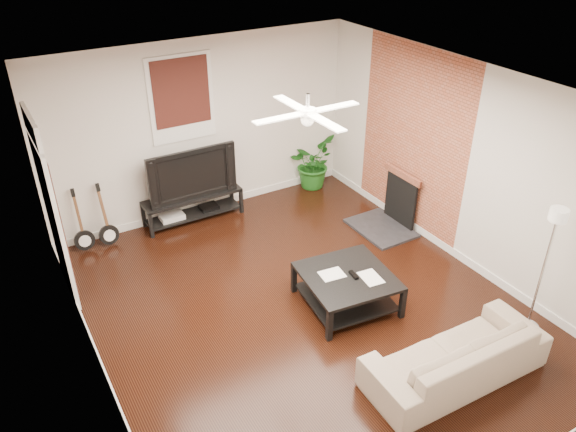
% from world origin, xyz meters
% --- Properties ---
extents(room, '(5.01, 6.01, 2.81)m').
position_xyz_m(room, '(0.00, 0.00, 1.40)').
color(room, black).
rests_on(room, ground).
extents(brick_accent, '(0.02, 2.20, 2.80)m').
position_xyz_m(brick_accent, '(2.49, 1.00, 1.40)').
color(brick_accent, '#AC5537').
rests_on(brick_accent, floor).
extents(fireplace, '(0.80, 1.10, 0.92)m').
position_xyz_m(fireplace, '(2.20, 1.00, 0.46)').
color(fireplace, black).
rests_on(fireplace, floor).
extents(window_back, '(1.00, 0.06, 1.30)m').
position_xyz_m(window_back, '(-0.30, 2.97, 1.95)').
color(window_back, '#35150E').
rests_on(window_back, wall_back).
extents(door_left, '(0.08, 1.00, 2.50)m').
position_xyz_m(door_left, '(-2.46, 1.90, 1.25)').
color(door_left, white).
rests_on(door_left, wall_left).
extents(tv_stand, '(1.58, 0.42, 0.44)m').
position_xyz_m(tv_stand, '(-0.35, 2.78, 0.22)').
color(tv_stand, black).
rests_on(tv_stand, floor).
extents(tv, '(1.41, 0.19, 0.81)m').
position_xyz_m(tv, '(-0.35, 2.80, 0.85)').
color(tv, black).
rests_on(tv, tv_stand).
extents(coffee_table, '(1.20, 1.20, 0.45)m').
position_xyz_m(coffee_table, '(0.51, -0.20, 0.23)').
color(coffee_table, black).
rests_on(coffee_table, floor).
extents(sofa, '(2.07, 0.87, 0.60)m').
position_xyz_m(sofa, '(0.79, -1.80, 0.30)').
color(sofa, '#BCAB8D').
rests_on(sofa, floor).
extents(floor_lamp, '(0.28, 0.28, 1.67)m').
position_xyz_m(floor_lamp, '(2.14, -1.70, 0.83)').
color(floor_lamp, white).
rests_on(floor_lamp, floor).
extents(potted_plant, '(1.07, 1.07, 0.90)m').
position_xyz_m(potted_plant, '(1.92, 2.82, 0.45)').
color(potted_plant, '#1E611B').
rests_on(potted_plant, floor).
extents(guitar_left, '(0.30, 0.21, 0.96)m').
position_xyz_m(guitar_left, '(-2.07, 2.75, 0.48)').
color(guitar_left, black).
rests_on(guitar_left, floor).
extents(guitar_right, '(0.32, 0.24, 0.96)m').
position_xyz_m(guitar_right, '(-1.72, 2.72, 0.48)').
color(guitar_right, black).
rests_on(guitar_right, floor).
extents(ceiling_fan, '(1.24, 1.24, 0.32)m').
position_xyz_m(ceiling_fan, '(0.00, 0.00, 2.60)').
color(ceiling_fan, white).
rests_on(ceiling_fan, ceiling).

